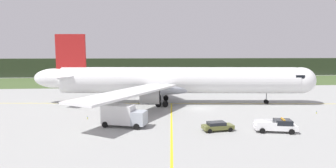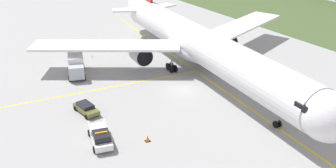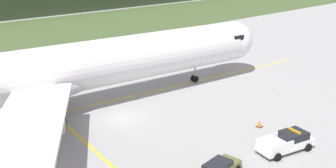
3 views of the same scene
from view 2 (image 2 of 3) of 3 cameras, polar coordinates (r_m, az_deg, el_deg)
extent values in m
plane|color=#9A9B98|center=(59.57, 2.14, -0.84)|extent=(320.00, 320.00, 0.00)
cube|color=yellow|center=(65.29, 4.76, 1.40)|extent=(79.90, 8.92, 0.01)
cube|color=yellow|center=(60.22, -11.48, -1.05)|extent=(4.21, 36.30, 0.01)
cylinder|color=silver|center=(63.51, 4.91, 5.66)|extent=(50.52, 10.98, 5.62)
ellipsoid|color=silver|center=(44.77, 22.06, -4.33)|extent=(6.75, 6.25, 5.62)
ellipsoid|color=silver|center=(86.65, -4.17, 10.97)|extent=(9.39, 5.15, 4.21)
ellipsoid|color=#B1B6C5|center=(66.06, 3.77, 5.01)|extent=(12.92, 7.19, 3.09)
cube|color=black|center=(45.12, 21.05, -2.53)|extent=(2.36, 5.50, 0.70)
cube|color=silver|center=(77.54, 10.35, 8.22)|extent=(13.57, 24.91, 0.35)
cylinder|color=#B0B0B0|center=(72.92, 8.35, 6.16)|extent=(3.86, 3.35, 2.98)
cylinder|color=black|center=(71.49, 9.15, 5.74)|extent=(0.41, 2.74, 2.74)
cube|color=silver|center=(66.06, -9.00, 5.54)|extent=(17.76, 23.70, 0.35)
cylinder|color=#B0B0B0|center=(65.47, -3.98, 4.27)|extent=(3.86, 3.35, 2.98)
cylinder|color=black|center=(63.87, -3.36, 3.78)|extent=(0.41, 2.74, 2.74)
cube|color=silver|center=(85.09, -1.13, 11.17)|extent=(4.24, 7.15, 0.28)
cube|color=silver|center=(82.47, -5.69, 10.65)|extent=(5.41, 7.30, 0.28)
cylinder|color=gray|center=(50.73, 15.68, -4.48)|extent=(0.20, 0.20, 2.30)
cylinder|color=black|center=(51.43, 15.76, -5.54)|extent=(0.92, 0.32, 0.90)
cylinder|color=black|center=(51.12, 15.32, -5.68)|extent=(0.92, 0.32, 0.90)
cylinder|color=gray|center=(69.24, 5.97, 4.25)|extent=(0.28, 0.28, 2.30)
cylinder|color=black|center=(68.90, 5.98, 3.12)|extent=(1.23, 0.43, 1.20)
cylinder|color=black|center=(69.25, 6.48, 3.21)|extent=(1.23, 0.43, 1.20)
cylinder|color=black|center=(70.02, 5.39, 3.50)|extent=(1.23, 0.43, 1.20)
cylinder|color=black|center=(70.36, 5.88, 3.58)|extent=(1.23, 0.43, 1.20)
cylinder|color=gray|center=(65.90, 0.52, 3.34)|extent=(0.28, 0.28, 2.30)
cylinder|color=black|center=(65.88, 1.06, 2.25)|extent=(1.23, 0.43, 1.20)
cylinder|color=black|center=(65.59, 0.51, 2.15)|extent=(1.23, 0.43, 1.20)
cylinder|color=black|center=(67.04, 0.52, 2.65)|extent=(1.23, 0.43, 1.20)
cylinder|color=black|center=(66.76, -0.02, 2.56)|extent=(1.23, 0.43, 1.20)
cube|color=white|center=(46.96, -9.79, -7.55)|extent=(5.90, 3.23, 0.70)
cube|color=black|center=(45.75, -9.63, -7.43)|extent=(2.59, 2.32, 0.70)
cube|color=white|center=(47.93, -8.98, -5.99)|extent=(2.64, 0.69, 0.45)
cube|color=white|center=(47.72, -11.27, -6.33)|extent=(2.64, 0.69, 0.45)
cube|color=orange|center=(45.53, -9.67, -6.97)|extent=(0.51, 1.43, 0.16)
cylinder|color=black|center=(45.69, -8.05, -8.92)|extent=(0.79, 0.40, 0.76)
cylinder|color=black|center=(45.44, -10.64, -9.32)|extent=(0.79, 0.40, 0.76)
cylinder|color=black|center=(48.88, -8.95, -6.60)|extent=(0.79, 0.40, 0.76)
cylinder|color=black|center=(48.66, -11.36, -6.96)|extent=(0.79, 0.40, 0.76)
cube|color=#A7AFB9|center=(63.83, -13.10, 1.69)|extent=(2.56, 2.88, 2.00)
cube|color=silver|center=(66.73, -13.20, 3.06)|extent=(5.16, 3.75, 2.84)
cylinder|color=#99999E|center=(66.41, -13.06, 1.57)|extent=(0.76, 0.34, 1.04)
cylinder|color=#99999E|center=(68.14, -13.10, 2.15)|extent=(0.76, 0.34, 1.04)
cylinder|color=black|center=(64.21, -11.96, 0.96)|extent=(0.94, 0.53, 0.90)
cylinder|color=black|center=(64.24, -14.09, 0.76)|extent=(0.94, 0.53, 0.90)
cylinder|color=black|center=(68.75, -12.13, 2.52)|extent=(0.94, 0.53, 0.90)
cylinder|color=black|center=(68.78, -14.12, 2.33)|extent=(0.94, 0.53, 0.90)
cube|color=brown|center=(53.84, -11.76, -3.55)|extent=(4.55, 2.30, 0.55)
cube|color=black|center=(53.79, -11.91, -3.00)|extent=(2.62, 1.84, 0.45)
cylinder|color=black|center=(53.11, -10.10, -4.15)|extent=(0.62, 0.26, 0.60)
cylinder|color=black|center=(52.40, -11.80, -4.71)|extent=(0.62, 0.26, 0.60)
cylinder|color=black|center=(55.53, -11.67, -2.97)|extent=(0.62, 0.26, 0.60)
cylinder|color=black|center=(54.85, -13.31, -3.49)|extent=(0.62, 0.26, 0.60)
cube|color=black|center=(46.94, -2.97, -8.24)|extent=(0.62, 0.62, 0.03)
cone|color=orange|center=(46.73, -2.98, -7.84)|extent=(0.48, 0.48, 0.74)
cylinder|color=yellow|center=(73.76, -10.92, 3.88)|extent=(0.10, 0.10, 0.33)
sphere|color=blue|center=(73.69, -10.93, 4.04)|extent=(0.12, 0.12, 0.12)
camera|label=1|loc=(61.27, -50.05, 1.90)|focal=28.51mm
camera|label=3|loc=(68.07, -35.51, 13.54)|focal=42.15mm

